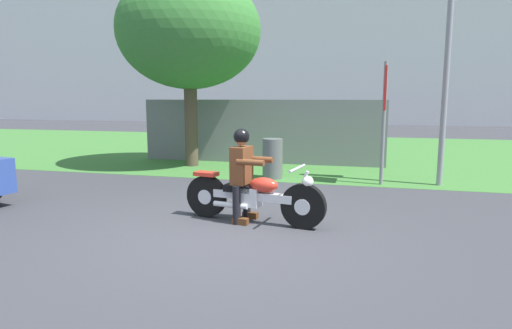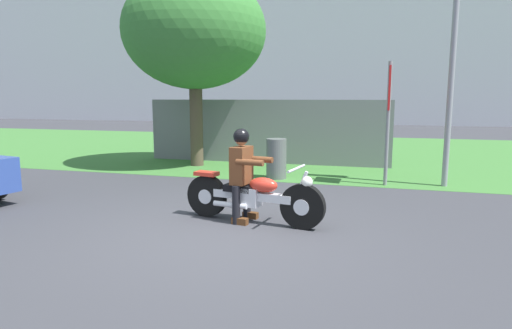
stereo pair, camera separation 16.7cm
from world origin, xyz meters
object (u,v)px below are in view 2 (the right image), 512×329
Objects in this scene: rider_lead at (243,168)px; streetlight_pole at (461,30)px; trash_can at (276,159)px; sign_banner at (389,104)px; tree_roadside at (194,32)px; motorcycle_lead at (253,196)px.

rider_lead is 0.28× the size of streetlight_pole.
streetlight_pole reaches higher than trash_can.
sign_banner is (2.11, 3.43, 0.90)m from rider_lead.
tree_roadside is at bearing 153.09° from trash_can.
motorcycle_lead is 1.58× the size of rider_lead.
motorcycle_lead is at bearing -58.13° from tree_roadside.
motorcycle_lead is at bearing -119.28° from sign_banner.
rider_lead is at bearing -59.41° from tree_roadside.
streetlight_pole reaches higher than sign_banner.
streetlight_pole is at bearing 55.91° from rider_lead.
trash_can is 2.73m from sign_banner.
streetlight_pole is 1.92× the size of sign_banner.
sign_banner is at bearing -169.97° from streetlight_pole.
sign_banner is at bearing -15.94° from tree_roadside.
streetlight_pole is at bearing 57.54° from motorcycle_lead.
streetlight_pole is at bearing 10.03° from sign_banner.
rider_lead is (-0.17, 0.03, 0.42)m from motorcycle_lead.
rider_lead reaches higher than motorcycle_lead.
rider_lead is at bearing -133.17° from streetlight_pole.
tree_roadside is at bearing 129.67° from rider_lead.
rider_lead is 3.59m from trash_can.
tree_roadside is at bearing 130.95° from motorcycle_lead.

